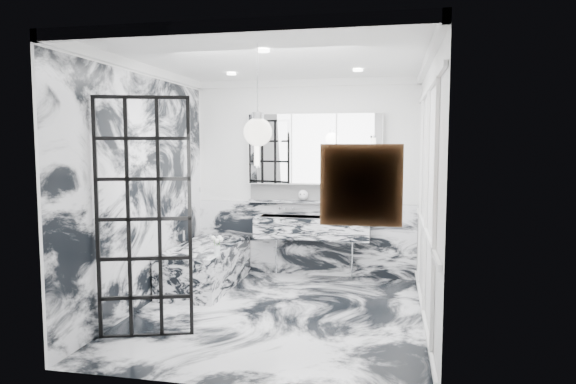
% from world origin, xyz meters
% --- Properties ---
extents(floor, '(3.60, 3.60, 0.00)m').
position_xyz_m(floor, '(0.00, 0.00, 0.00)').
color(floor, silver).
rests_on(floor, ground).
extents(ceiling, '(3.60, 3.60, 0.00)m').
position_xyz_m(ceiling, '(0.00, 0.00, 2.80)').
color(ceiling, white).
rests_on(ceiling, wall_back).
extents(wall_back, '(3.60, 0.00, 3.60)m').
position_xyz_m(wall_back, '(0.00, 1.80, 1.40)').
color(wall_back, white).
rests_on(wall_back, floor).
extents(wall_front, '(3.60, 0.00, 3.60)m').
position_xyz_m(wall_front, '(0.00, -1.80, 1.40)').
color(wall_front, white).
rests_on(wall_front, floor).
extents(wall_left, '(0.00, 3.60, 3.60)m').
position_xyz_m(wall_left, '(-1.60, 0.00, 1.40)').
color(wall_left, white).
rests_on(wall_left, floor).
extents(wall_right, '(0.00, 3.60, 3.60)m').
position_xyz_m(wall_right, '(1.60, 0.00, 1.40)').
color(wall_right, white).
rests_on(wall_right, floor).
extents(marble_clad_back, '(3.18, 0.05, 1.05)m').
position_xyz_m(marble_clad_back, '(0.00, 1.78, 0.53)').
color(marble_clad_back, silver).
rests_on(marble_clad_back, floor).
extents(marble_clad_left, '(0.02, 3.56, 2.68)m').
position_xyz_m(marble_clad_left, '(-1.59, 0.00, 1.34)').
color(marble_clad_left, silver).
rests_on(marble_clad_left, floor).
extents(panel_molding, '(0.03, 3.40, 2.30)m').
position_xyz_m(panel_molding, '(1.58, 0.00, 1.30)').
color(panel_molding, white).
rests_on(panel_molding, floor).
extents(soap_bottle_a, '(0.09, 0.09, 0.22)m').
position_xyz_m(soap_bottle_a, '(0.64, 1.71, 1.20)').
color(soap_bottle_a, '#8C5919').
rests_on(soap_bottle_a, ledge).
extents(soap_bottle_b, '(0.11, 0.11, 0.19)m').
position_xyz_m(soap_bottle_b, '(0.78, 1.71, 1.18)').
color(soap_bottle_b, '#4C4C51').
rests_on(soap_bottle_b, ledge).
extents(soap_bottle_c, '(0.14, 0.14, 0.17)m').
position_xyz_m(soap_bottle_c, '(1.00, 1.71, 1.18)').
color(soap_bottle_c, silver).
rests_on(soap_bottle_c, ledge).
extents(face_pot, '(0.15, 0.15, 0.15)m').
position_xyz_m(face_pot, '(-0.01, 1.71, 1.17)').
color(face_pot, white).
rests_on(face_pot, ledge).
extents(amber_bottle, '(0.04, 0.04, 0.10)m').
position_xyz_m(amber_bottle, '(0.40, 1.71, 1.14)').
color(amber_bottle, '#8C5919').
rests_on(amber_bottle, ledge).
extents(flower_vase, '(0.07, 0.07, 0.12)m').
position_xyz_m(flower_vase, '(-0.82, 0.34, 0.61)').
color(flower_vase, silver).
rests_on(flower_vase, bathtub).
extents(crittall_door, '(0.85, 0.30, 2.33)m').
position_xyz_m(crittall_door, '(-1.12, -0.92, 1.17)').
color(crittall_door, black).
rests_on(crittall_door, floor).
extents(artwork, '(0.49, 0.05, 0.49)m').
position_xyz_m(artwork, '(1.01, -1.76, 1.60)').
color(artwork, '#B83D12').
rests_on(artwork, wall_front).
extents(pendant_light, '(0.25, 0.25, 0.25)m').
position_xyz_m(pendant_light, '(0.08, -1.12, 2.00)').
color(pendant_light, white).
rests_on(pendant_light, ceiling).
extents(trough_sink, '(1.60, 0.45, 0.30)m').
position_xyz_m(trough_sink, '(0.15, 1.55, 0.73)').
color(trough_sink, silver).
rests_on(trough_sink, wall_back).
extents(ledge, '(1.90, 0.14, 0.04)m').
position_xyz_m(ledge, '(0.15, 1.72, 1.07)').
color(ledge, silver).
rests_on(ledge, wall_back).
extents(subway_tile, '(1.90, 0.03, 0.23)m').
position_xyz_m(subway_tile, '(0.15, 1.78, 1.21)').
color(subway_tile, white).
rests_on(subway_tile, wall_back).
extents(mirror_cabinet, '(1.90, 0.16, 1.00)m').
position_xyz_m(mirror_cabinet, '(0.15, 1.73, 1.82)').
color(mirror_cabinet, white).
rests_on(mirror_cabinet, wall_back).
extents(sconce_left, '(0.07, 0.07, 0.40)m').
position_xyz_m(sconce_left, '(-0.67, 1.63, 1.78)').
color(sconce_left, white).
rests_on(sconce_left, mirror_cabinet).
extents(sconce_right, '(0.07, 0.07, 0.40)m').
position_xyz_m(sconce_right, '(0.97, 1.63, 1.78)').
color(sconce_right, white).
rests_on(sconce_right, mirror_cabinet).
extents(bathtub, '(0.75, 1.65, 0.55)m').
position_xyz_m(bathtub, '(-1.18, 0.90, 0.28)').
color(bathtub, silver).
rests_on(bathtub, floor).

